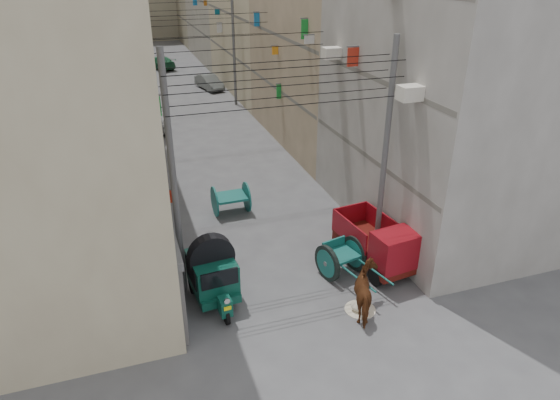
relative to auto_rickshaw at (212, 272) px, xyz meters
name	(u,v)px	position (x,y,z in m)	size (l,w,h in m)	color
ground	(361,398)	(2.74, -5.22, -1.07)	(140.00, 140.00, 0.00)	#494A4C
building_row_left	(60,11)	(-5.25, 28.90, 5.39)	(8.00, 62.00, 14.00)	#C2B692
building_row_right	(267,4)	(10.74, 28.90, 5.39)	(8.00, 62.00, 14.00)	#A6A19B
shutters_left	(157,198)	(-1.17, 5.15, 0.42)	(0.18, 14.40, 2.88)	#505056
signboards	(200,81)	(2.73, 16.43, 2.36)	(8.22, 40.52, 5.67)	#0A6078
ac_units	(372,44)	(6.39, 2.44, 6.36)	(0.70, 6.55, 3.35)	silver
utility_poles	(216,89)	(2.74, 11.78, 2.93)	(7.40, 22.20, 8.00)	#57585A
overhead_cables	(225,41)	(2.74, 9.18, 5.69)	(7.40, 22.52, 1.12)	black
auto_rickshaw	(212,272)	(0.00, 0.00, 0.00)	(1.63, 2.64, 1.82)	black
tonga_cart	(341,258)	(4.55, 0.01, -0.40)	(1.71, 3.04, 1.30)	black
mini_truck	(380,248)	(5.95, -0.18, -0.17)	(1.90, 3.50, 1.88)	black
second_cart	(231,198)	(1.95, 5.78, -0.37)	(1.53, 1.36, 1.33)	#145B54
feed_sack	(360,306)	(4.31, -2.02, -0.92)	(0.62, 0.49, 0.31)	beige
horse	(368,293)	(4.42, -2.22, -0.29)	(0.84, 1.85, 1.56)	brown
distant_car_white	(158,120)	(0.19, 18.61, -0.47)	(1.43, 3.55, 1.21)	#B8B8B8
distant_car_grey	(209,82)	(5.38, 28.17, -0.49)	(1.23, 3.54, 1.17)	#575D5A
distant_car_green	(160,63)	(2.41, 37.94, -0.47)	(1.68, 4.13, 1.20)	#21613C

